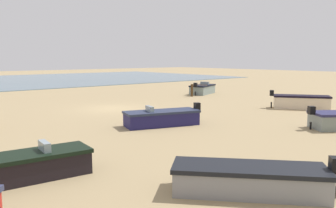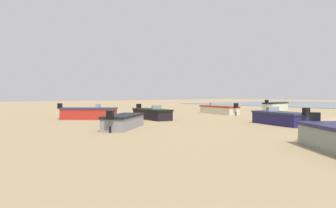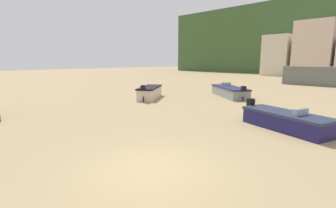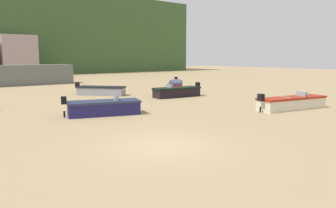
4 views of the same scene
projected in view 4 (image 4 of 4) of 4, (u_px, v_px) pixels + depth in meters
The scene contains 8 objects.
ground_plane at pixel (163, 146), 11.49m from camera, with size 160.00×160.00×0.00m, color tan.
harbor_pier at pixel (3, 76), 35.04m from camera, with size 15.11×2.40×2.31m, color slate.
townhouse_right at pixel (17, 56), 50.98m from camera, with size 5.25×5.25×6.63m, color #A49391.
boat_red_0 at pixel (176, 86), 30.19m from camera, with size 3.59×3.93×1.20m.
boat_navy_1 at pixel (104, 108), 17.59m from camera, with size 4.27×2.54×1.12m.
boat_grey_2 at pixel (101, 91), 26.79m from camera, with size 3.62×3.85×1.07m.
boat_black_6 at pixel (177, 92), 25.56m from camera, with size 4.28×1.66×1.10m.
boat_cream_7 at pixel (292, 103), 19.53m from camera, with size 5.17×2.11×1.08m.
Camera 4 is at (-6.73, -8.89, 3.17)m, focal length 34.02 mm.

